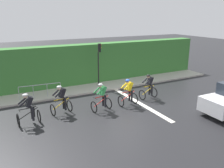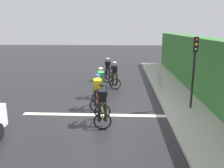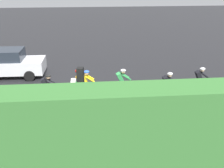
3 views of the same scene
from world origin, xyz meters
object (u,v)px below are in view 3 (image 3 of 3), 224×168
object	(u,v)px
cyclist_lead	(199,83)
car_white	(10,63)
pedestrian_railing_kerbside	(203,120)
cyclist_second	(167,89)
cyclist_mid	(121,85)
cyclist_trailing	(48,91)
cyclist_fourth	(85,87)
traffic_light_near_crossing	(83,100)

from	to	relation	value
cyclist_lead	car_white	world-z (taller)	car_white
pedestrian_railing_kerbside	cyclist_second	bearing A→B (deg)	-168.30
cyclist_mid	cyclist_trailing	bearing A→B (deg)	-83.46
cyclist_mid	car_white	world-z (taller)	car_white
cyclist_mid	cyclist_fourth	size ratio (longest dim) A/B	1.00
cyclist_second	cyclist_fourth	xyz separation A→B (m)	(-0.63, -4.00, 0.00)
cyclist_lead	pedestrian_railing_kerbside	distance (m)	3.67
cyclist_fourth	car_white	distance (m)	6.12
car_white	traffic_light_near_crossing	distance (m)	9.54
cyclist_trailing	traffic_light_near_crossing	distance (m)	4.54
car_white	cyclist_trailing	bearing A→B (deg)	34.27
cyclist_trailing	pedestrian_railing_kerbside	world-z (taller)	cyclist_trailing
car_white	cyclist_fourth	bearing A→B (deg)	50.55
cyclist_mid	car_white	bearing A→B (deg)	-120.51
cyclist_fourth	pedestrian_railing_kerbside	bearing A→B (deg)	52.50
cyclist_second	traffic_light_near_crossing	size ratio (longest dim) A/B	0.50
traffic_light_near_crossing	pedestrian_railing_kerbside	size ratio (longest dim) A/B	1.25
cyclist_lead	car_white	xyz separation A→B (m)	(-3.96, -10.57, 0.08)
cyclist_lead	traffic_light_near_crossing	bearing A→B (deg)	-54.20
car_white	traffic_light_near_crossing	size ratio (longest dim) A/B	1.24
cyclist_trailing	pedestrian_railing_kerbside	xyz separation A→B (m)	(3.15, 6.42, -0.04)
cyclist_trailing	traffic_light_near_crossing	xyz separation A→B (m)	(3.91, 1.81, 1.43)
car_white	traffic_light_near_crossing	bearing A→B (deg)	29.97
cyclist_mid	cyclist_trailing	xyz separation A→B (m)	(0.42, -3.63, 0.00)
cyclist_lead	pedestrian_railing_kerbside	bearing A→B (deg)	-19.80
cyclist_fourth	cyclist_trailing	world-z (taller)	same
cyclist_trailing	traffic_light_near_crossing	size ratio (longest dim) A/B	0.50
cyclist_trailing	cyclist_second	bearing A→B (deg)	87.61
cyclist_mid	traffic_light_near_crossing	xyz separation A→B (m)	(4.33, -1.82, 1.43)
cyclist_mid	traffic_light_near_crossing	distance (m)	4.91
cyclist_fourth	traffic_light_near_crossing	world-z (taller)	traffic_light_near_crossing
pedestrian_railing_kerbside	traffic_light_near_crossing	bearing A→B (deg)	-80.59
cyclist_mid	cyclist_trailing	distance (m)	3.66
cyclist_fourth	car_white	bearing A→B (deg)	-129.45
traffic_light_near_crossing	pedestrian_railing_kerbside	world-z (taller)	traffic_light_near_crossing
cyclist_mid	pedestrian_railing_kerbside	bearing A→B (deg)	38.01
cyclist_lead	cyclist_trailing	bearing A→B (deg)	-87.69
cyclist_second	traffic_light_near_crossing	xyz separation A→B (m)	(3.67, -4.01, 1.43)
car_white	pedestrian_railing_kerbside	bearing A→B (deg)	51.50
cyclist_lead	traffic_light_near_crossing	world-z (taller)	traffic_light_near_crossing
cyclist_lead	cyclist_fourth	xyz separation A→B (m)	(-0.08, -5.85, 0.00)
traffic_light_near_crossing	pedestrian_railing_kerbside	bearing A→B (deg)	99.41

